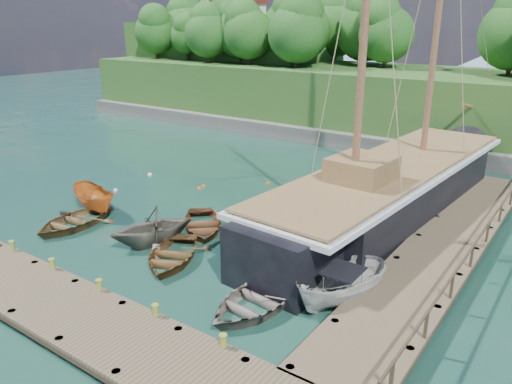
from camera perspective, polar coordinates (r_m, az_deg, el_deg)
ground at (r=24.67m, az=-10.84°, el=-5.92°), size 160.00×160.00×0.00m
dock_near at (r=19.55m, az=-20.66°, el=-12.55°), size 20.00×3.20×1.10m
dock_east at (r=24.83m, az=20.91°, el=-5.63°), size 3.20×24.00×1.10m
bollard_0 at (r=25.03m, az=-25.84°, el=-7.24°), size 0.26×0.26×0.45m
bollard_1 at (r=22.65m, az=-22.01°, el=-9.45°), size 0.26×0.26×0.45m
bollard_2 at (r=20.43m, az=-17.25°, el=-12.11°), size 0.26×0.26×0.45m
bollard_3 at (r=18.43m, az=-11.27°, el=-15.26°), size 0.26×0.26×0.45m
bollard_4 at (r=16.73m, az=-3.71°, el=-18.88°), size 0.26×0.26×0.45m
rowboat_0 at (r=27.91m, az=-20.19°, el=-3.78°), size 3.47×4.61×0.90m
rowboat_1 at (r=24.77m, az=-11.69°, el=-5.88°), size 4.76×5.02×2.08m
rowboat_2 at (r=22.96m, az=-9.60°, el=-7.83°), size 4.62×5.15×0.88m
rowboat_3 at (r=19.27m, az=-0.10°, el=-13.17°), size 3.66×4.82×0.94m
rowboat_4 at (r=26.00m, az=-6.17°, el=-4.34°), size 5.17×5.19×0.88m
motorboat_orange at (r=29.80m, az=-17.82°, el=-2.07°), size 4.41×2.69×1.60m
cabin_boat_white at (r=19.81m, az=9.73°, el=-12.50°), size 3.01×4.67×1.69m
schooner at (r=28.49m, az=15.02°, el=-0.14°), size 6.98×29.58×22.03m
mooring_buoy_0 at (r=32.89m, az=-15.75°, el=0.12°), size 0.31×0.31×0.31m
mooring_buoy_1 at (r=32.24m, az=-6.52°, el=0.35°), size 0.29×0.29×0.29m
mooring_buoy_2 at (r=28.05m, az=-4.76°, el=-2.50°), size 0.32×0.32×0.32m
mooring_buoy_3 at (r=26.66m, az=3.43°, el=-3.65°), size 0.36×0.36×0.36m
mooring_buoy_4 at (r=32.61m, az=-6.03°, el=0.59°), size 0.28×0.28×0.28m
mooring_buoy_5 at (r=33.00m, az=1.37°, el=0.91°), size 0.30×0.30×0.30m
mooring_buoy_6 at (r=35.68m, az=-12.02°, el=1.90°), size 0.34×0.34×0.34m
headland at (r=55.27m, az=3.18°, el=14.12°), size 51.00×19.31×12.90m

